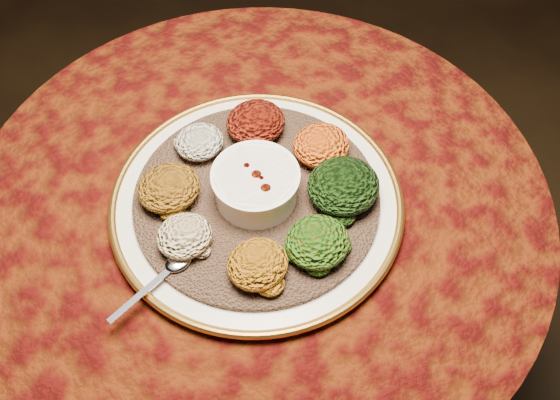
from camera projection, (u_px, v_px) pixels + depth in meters
table at (261, 250)px, 1.17m from camera, size 0.96×0.96×0.73m
platter at (257, 202)px, 1.00m from camera, size 0.48×0.48×0.02m
injera at (257, 198)px, 0.99m from camera, size 0.51×0.51×0.01m
stew_bowl at (256, 184)px, 0.96m from camera, size 0.14×0.14×0.06m
spoon at (173, 267)px, 0.90m from camera, size 0.15×0.04×0.01m
portion_ayib at (199, 142)px, 1.02m from camera, size 0.08×0.08×0.04m
portion_kitfo at (256, 122)px, 1.04m from camera, size 0.10×0.10×0.05m
portion_tikil at (321, 145)px, 1.01m from camera, size 0.09×0.09×0.05m
portion_gomen at (343, 186)px, 0.96m from camera, size 0.11×0.11×0.06m
portion_mixveg at (317, 242)px, 0.91m from camera, size 0.10×0.09×0.05m
portion_kik at (258, 264)px, 0.89m from camera, size 0.09×0.09×0.04m
portion_timatim at (184, 236)px, 0.92m from camera, size 0.08×0.08×0.04m
portion_shiro at (169, 188)px, 0.96m from camera, size 0.10×0.09×0.05m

